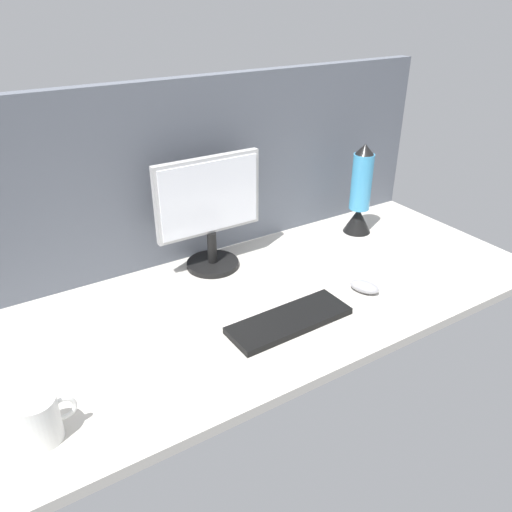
% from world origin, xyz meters
% --- Properties ---
extents(ground_plane, '(1.80, 0.80, 0.03)m').
position_xyz_m(ground_plane, '(0.00, 0.00, -0.01)').
color(ground_plane, beige).
extents(cubicle_wall_back, '(1.80, 0.05, 0.61)m').
position_xyz_m(cubicle_wall_back, '(0.00, 0.38, 0.31)').
color(cubicle_wall_back, '#565B66').
rests_on(cubicle_wall_back, ground_plane).
extents(monitor, '(0.37, 0.18, 0.39)m').
position_xyz_m(monitor, '(-0.07, 0.25, 0.21)').
color(monitor, black).
rests_on(monitor, ground_plane).
extents(keyboard, '(0.37, 0.14, 0.02)m').
position_xyz_m(keyboard, '(-0.04, -0.17, 0.01)').
color(keyboard, black).
rests_on(keyboard, ground_plane).
extents(mouse, '(0.09, 0.11, 0.03)m').
position_xyz_m(mouse, '(0.26, -0.16, 0.02)').
color(mouse, '#99999E').
rests_on(mouse, ground_plane).
extents(mug_ceramic_white, '(0.12, 0.09, 0.11)m').
position_xyz_m(mug_ceramic_white, '(-0.73, -0.23, 0.06)').
color(mug_ceramic_white, white).
rests_on(mug_ceramic_white, ground_plane).
extents(lava_lamp, '(0.11, 0.11, 0.35)m').
position_xyz_m(lava_lamp, '(0.55, 0.19, 0.15)').
color(lava_lamp, black).
rests_on(lava_lamp, ground_plane).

